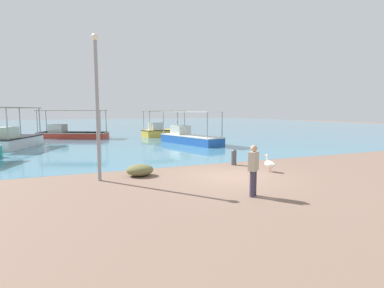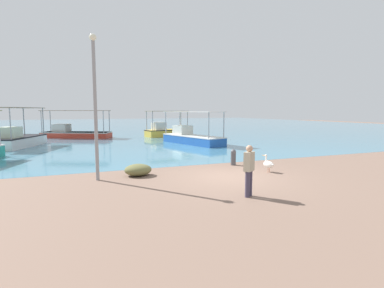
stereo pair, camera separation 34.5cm
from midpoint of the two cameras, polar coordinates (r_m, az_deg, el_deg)
name	(u,v)px [view 1 (the left image)]	position (r m, az deg, el deg)	size (l,w,h in m)	color
ground	(230,176)	(12.92, 6.47, -6.16)	(120.00, 120.00, 0.00)	#7C6051
harbor_water	(103,125)	(59.39, -16.73, 3.42)	(110.00, 90.00, 0.00)	teal
fishing_boat_far_left	(163,130)	(32.79, -5.78, 2.58)	(5.13, 2.73, 2.76)	gold
fishing_boat_outer	(189,136)	(25.48, -0.89, 1.45)	(3.57, 6.73, 2.71)	#255CB3
fishing_boat_near_right	(14,139)	(26.41, -31.10, 0.84)	(3.62, 5.62, 3.04)	silver
fishing_boat_near_left	(71,132)	(33.20, -22.38, 2.08)	(7.13, 4.81, 2.82)	red
pelican	(269,164)	(14.13, 13.86, -3.67)	(0.37, 0.80, 0.80)	#E0997A
lamp_post	(97,100)	(12.41, -18.40, 8.03)	(0.28, 0.28, 5.73)	gray
mooring_bollard	(234,156)	(15.57, 7.35, -2.38)	(0.28, 0.28, 0.82)	#47474C
fisherman_standing	(253,169)	(9.92, 10.64, -4.70)	(0.45, 0.41, 1.69)	#3E384E
net_pile	(140,170)	(13.11, -10.64, -4.90)	(1.16, 0.99, 0.51)	olive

